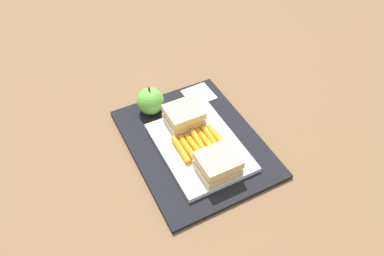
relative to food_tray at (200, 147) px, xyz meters
The scene contains 8 objects.
ground_plane 0.03m from the food_tray, ahead, with size 2.40×2.40×0.00m, color brown.
lunchbag_mat 0.03m from the food_tray, ahead, with size 0.36×0.28×0.01m, color black.
food_tray is the anchor object (origin of this frame).
sandwich_half_left 0.08m from the food_tray, behind, with size 0.07×0.08×0.04m.
sandwich_half_right 0.08m from the food_tray, ahead, with size 0.07×0.08×0.04m.
carrot_sticks_bundle 0.01m from the food_tray, 137.60° to the left, with size 0.08×0.10×0.02m.
apple 0.17m from the food_tray, 16.69° to the left, with size 0.07×0.07×0.08m.
paper_napkin 0.18m from the food_tray, 27.38° to the right, with size 0.07×0.07×0.00m, color white.
Camera 1 is at (-0.48, 0.26, 0.64)m, focal length 34.21 mm.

